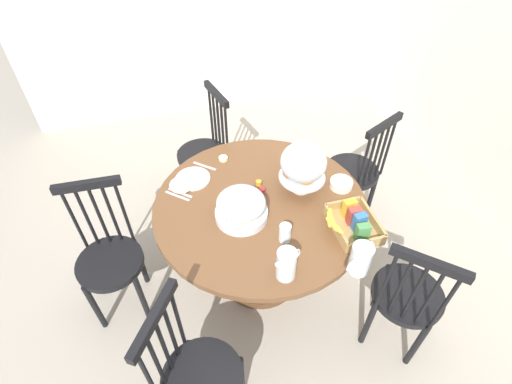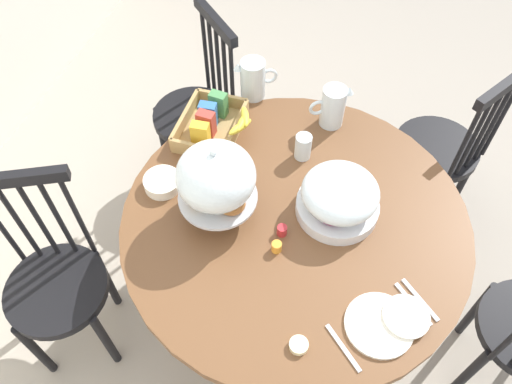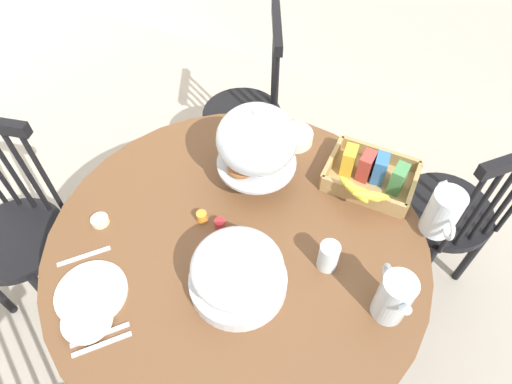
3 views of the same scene
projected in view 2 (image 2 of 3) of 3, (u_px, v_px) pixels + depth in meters
name	position (u px, v px, depth m)	size (l,w,h in m)	color
ground_plane	(275.00, 283.00, 2.51)	(10.00, 10.00, 0.00)	#A89E8E
dining_table	(292.00, 246.00, 2.01)	(1.27, 1.27, 0.74)	brown
windsor_chair_near_window	(197.00, 114.00, 2.58)	(0.47, 0.47, 0.97)	black
windsor_chair_by_cabinet	(57.00, 284.00, 2.01)	(0.44, 0.44, 0.97)	black
windsor_chair_host_seat	(441.00, 151.00, 2.43)	(0.46, 0.46, 0.97)	black
pastry_stand_with_dome	(216.00, 179.00, 1.71)	(0.28, 0.28, 0.34)	silver
fruit_platter_covered	(339.00, 197.00, 1.80)	(0.30, 0.30, 0.18)	silver
orange_juice_pitcher	(253.00, 81.00, 2.18)	(0.11, 0.18, 0.18)	silver
milk_pitcher	(332.00, 108.00, 2.08)	(0.11, 0.17, 0.18)	silver
cereal_basket	(213.00, 123.00, 2.08)	(0.32, 0.30, 0.12)	tan
china_plate_large	(379.00, 325.00, 1.60)	(0.22, 0.22, 0.01)	white
china_plate_small	(406.00, 316.00, 1.61)	(0.15, 0.15, 0.01)	white
cereal_bowl	(162.00, 183.00, 1.92)	(0.14, 0.14, 0.04)	white
drinking_glass	(303.00, 147.00, 1.99)	(0.06, 0.06, 0.11)	silver
butter_dish	(299.00, 345.00, 1.56)	(0.06, 0.06, 0.02)	beige
jam_jar_strawberry	(282.00, 230.00, 1.80)	(0.04, 0.04, 0.04)	#B7282D
jam_jar_apricot	(277.00, 247.00, 1.76)	(0.04, 0.04, 0.04)	orange
table_knife	(413.00, 304.00, 1.65)	(0.17, 0.01, 0.01)	silver
dinner_fork	(420.00, 300.00, 1.66)	(0.17, 0.01, 0.01)	silver
soup_spoon	(343.00, 348.00, 1.56)	(0.17, 0.01, 0.01)	silver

